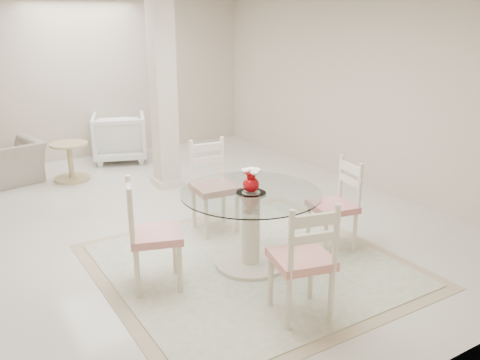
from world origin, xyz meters
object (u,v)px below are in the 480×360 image
dining_chair_north (212,179)px  armchair_white (120,137)px  red_vase (251,180)px  dining_chair_south (306,253)px  dining_chair_east (339,198)px  recliner_taupe (5,163)px  side_table (71,163)px  column (163,94)px  dining_table (251,229)px  dining_chair_west (147,227)px

dining_chair_north → armchair_white: (0.08, 3.46, -0.21)m
red_vase → dining_chair_south: 1.07m
dining_chair_east → recliner_taupe: dining_chair_east is taller
dining_chair_east → dining_chair_north: 1.45m
side_table → dining_chair_east: bearing=-65.2°
dining_chair_east → dining_chair_south: 1.45m
column → recliner_taupe: (-2.01, 1.31, -1.03)m
dining_chair_east → recliner_taupe: (-2.68, 4.25, -0.25)m
dining_chair_north → recliner_taupe: 3.60m
recliner_taupe → dining_chair_south: bearing=94.5°
dining_table → dining_chair_north: bearing=82.7°
dining_table → dining_chair_south: size_ratio=1.19×
dining_chair_south → red_vase: bearing=-84.4°
column → side_table: (-1.14, 0.97, -1.08)m
column → side_table: size_ratio=4.67×
column → side_table: 1.85m
dining_chair_south → armchair_white: bearing=-80.0°
dining_chair_south → recliner_taupe: size_ratio=1.17×
recliner_taupe → armchair_white: armchair_white is taller
dining_chair_north → dining_chair_south: bearing=-91.8°
dining_chair_west → armchair_white: (1.23, 4.33, -0.19)m
column → red_vase: size_ratio=11.13×
recliner_taupe → side_table: size_ratio=1.69×
side_table → dining_chair_south: bearing=-82.2°
dining_chair_west → column: bearing=-9.1°
dining_chair_west → recliner_taupe: 4.04m
armchair_white → column: bearing=114.1°
red_vase → armchair_white: 4.51m
dining_table → column: bearing=83.0°
dining_chair_north → side_table: (-0.93, 2.76, -0.35)m
dining_table → armchair_white: armchair_white is taller
dining_chair_north → recliner_taupe: dining_chair_north is taller
column → dining_chair_north: (-0.22, -1.79, -0.74)m
red_vase → dining_chair_north: (0.13, 1.02, -0.30)m
recliner_taupe → armchair_white: (1.88, 0.36, 0.09)m
dining_chair_east → side_table: size_ratio=1.86×
dining_chair_west → recliner_taupe: dining_chair_west is taller
dining_chair_east → armchair_white: (-0.80, 4.61, -0.16)m
red_vase → dining_chair_west: bearing=171.7°
dining_table → dining_chair_east: 1.03m
dining_chair_west → recliner_taupe: size_ratio=1.16×
dining_table → side_table: (-0.80, 3.78, -0.13)m
armchair_white → dining_chair_north: bearing=108.2°
armchair_white → side_table: 1.24m
dining_table → dining_chair_west: 1.04m
red_vase → recliner_taupe: size_ratio=0.25×
dining_chair_north → recliner_taupe: (-1.80, 3.10, -0.30)m
dining_chair_north → side_table: bearing=114.3°
dining_chair_south → armchair_white: dining_chair_south is taller
column → dining_chair_north: column is taller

